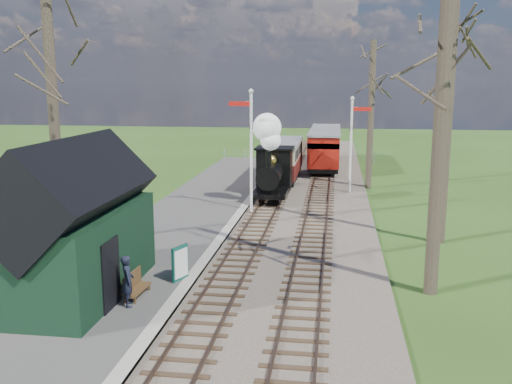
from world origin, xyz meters
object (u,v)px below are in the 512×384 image
(locomotive, at_px, (272,163))
(red_carriage_a, at_px, (324,151))
(sign_board, at_px, (180,263))
(bench, at_px, (135,285))
(person, at_px, (128,281))
(semaphore_near, at_px, (250,142))
(station_shed, at_px, (74,227))
(semaphore_far, at_px, (352,138))
(red_carriage_b, at_px, (326,143))
(coach, at_px, (282,159))

(locomotive, distance_m, red_carriage_a, 10.85)
(sign_board, bearing_deg, bench, -121.58)
(red_carriage_a, relative_size, person, 3.74)
(locomotive, height_order, sign_board, locomotive)
(semaphore_near, distance_m, red_carriage_a, 14.09)
(semaphore_near, relative_size, bench, 4.67)
(semaphore_near, bearing_deg, station_shed, -106.38)
(semaphore_far, xyz_separation_m, person, (-6.75, -18.79, -2.40))
(semaphore_near, relative_size, semaphore_far, 1.09)
(locomotive, distance_m, red_carriage_b, 16.23)
(semaphore_near, bearing_deg, semaphore_far, 49.40)
(red_carriage_a, bearing_deg, semaphore_far, -76.76)
(semaphore_near, xyz_separation_m, semaphore_far, (5.14, 6.00, -0.27))
(red_carriage_a, bearing_deg, locomotive, -103.95)
(station_shed, xyz_separation_m, red_carriage_a, (6.90, 25.54, -0.63))
(semaphore_far, xyz_separation_m, locomotive, (-4.39, -2.97, -1.16))
(station_shed, relative_size, bench, 4.73)
(station_shed, xyz_separation_m, sign_board, (2.82, 1.55, -1.50))
(station_shed, xyz_separation_m, coach, (4.30, 21.10, -0.66))
(locomotive, height_order, coach, locomotive)
(sign_board, bearing_deg, station_shed, -151.27)
(person, bearing_deg, red_carriage_b, -33.06)
(bench, bearing_deg, red_carriage_a, 78.82)
(station_shed, xyz_separation_m, red_carriage_b, (6.90, 31.04, -0.63))
(semaphore_near, distance_m, person, 13.16)
(semaphore_far, xyz_separation_m, red_carriage_a, (-1.77, 7.54, -1.72))
(semaphore_far, height_order, sign_board, semaphore_far)
(semaphore_far, distance_m, person, 20.11)
(semaphore_near, xyz_separation_m, bench, (-1.69, -12.04, -3.07))
(station_shed, relative_size, red_carriage_b, 1.12)
(person, bearing_deg, red_carriage_a, -34.88)
(coach, bearing_deg, sign_board, -94.32)
(semaphore_far, height_order, bench, semaphore_far)
(station_shed, distance_m, sign_board, 3.55)
(locomotive, relative_size, sign_board, 4.18)
(station_shed, distance_m, red_carriage_b, 31.81)
(bench, xyz_separation_m, person, (0.07, -0.74, 0.40))
(station_shed, height_order, locomotive, locomotive)
(red_carriage_b, relative_size, person, 3.74)
(coach, bearing_deg, locomotive, -90.11)
(semaphore_near, height_order, red_carriage_b, semaphore_near)
(station_shed, relative_size, person, 4.17)
(station_shed, xyz_separation_m, locomotive, (4.29, 15.03, -0.07))
(semaphore_near, bearing_deg, locomotive, 75.95)
(coach, height_order, sign_board, coach)
(station_shed, height_order, bench, station_shed)
(sign_board, relative_size, bench, 0.86)
(semaphore_far, bearing_deg, station_shed, -115.72)
(red_carriage_a, relative_size, sign_board, 4.93)
(sign_board, bearing_deg, red_carriage_b, 82.13)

